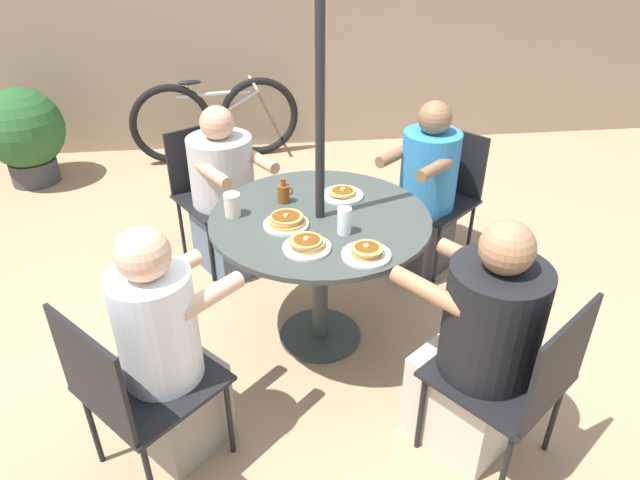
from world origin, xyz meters
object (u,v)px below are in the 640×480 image
at_px(pancake_plate_c, 367,253).
at_px(potted_shrub, 24,133).
at_px(pancake_plate_a, 286,221).
at_px(pancake_plate_b, 342,194).
at_px(patio_chair_east, 439,190).
at_px(coffee_cup, 232,205).
at_px(diner_south, 227,199).
at_px(diner_west, 168,357).
at_px(drinking_glass_a, 344,221).
at_px(patio_table, 320,237).
at_px(bicycle, 216,120).
at_px(syrup_bottle, 284,193).
at_px(patio_chair_south, 212,186).
at_px(diner_east, 424,198).
at_px(patio_chair_west, 131,385).
at_px(patio_chair_north, 519,376).
at_px(diner_north, 479,352).
at_px(pancake_plate_d, 307,245).

xyz_separation_m(pancake_plate_c, potted_shrub, (-2.34, 2.66, -0.34)).
xyz_separation_m(pancake_plate_a, pancake_plate_b, (0.31, 0.27, -0.01)).
xyz_separation_m(patio_chair_east, coffee_cup, (-1.28, -0.68, 0.32)).
bearing_deg(pancake_plate_a, diner_south, 110.36).
relative_size(pancake_plate_a, coffee_cup, 1.88).
height_order(diner_west, drinking_glass_a, diner_west).
distance_m(patio_table, drinking_glass_a, 0.27).
bearing_deg(drinking_glass_a, pancake_plate_c, -72.72).
bearing_deg(patio_chair_east, bicycle, -2.20).
bearing_deg(potted_shrub, pancake_plate_b, -41.80).
bearing_deg(syrup_bottle, patio_chair_south, 118.32).
relative_size(diner_east, diner_south, 1.04).
bearing_deg(coffee_cup, diner_south, 95.56).
relative_size(pancake_plate_b, pancake_plate_c, 1.00).
bearing_deg(diner_east, patio_table, 90.00).
height_order(pancake_plate_a, drinking_glass_a, drinking_glass_a).
relative_size(diner_east, drinking_glass_a, 8.65).
bearing_deg(patio_chair_west, patio_chair_north, 41.77).
relative_size(diner_north, patio_chair_east, 1.31).
xyz_separation_m(patio_chair_south, diner_south, (0.10, -0.15, -0.02)).
height_order(patio_chair_north, pancake_plate_c, patio_chair_north).
bearing_deg(syrup_bottle, pancake_plate_c, -59.75).
distance_m(patio_chair_north, syrup_bottle, 1.40).
bearing_deg(patio_table, patio_chair_east, 40.74).
xyz_separation_m(diner_east, bicycle, (-1.36, 1.99, -0.13)).
bearing_deg(syrup_bottle, bicycle, 100.95).
relative_size(patio_chair_north, diner_west, 0.77).
bearing_deg(patio_chair_west, drinking_glass_a, 80.06).
relative_size(patio_chair_south, pancake_plate_a, 3.97).
relative_size(patio_chair_north, diner_east, 0.78).
relative_size(patio_chair_east, coffee_cup, 7.46).
distance_m(patio_chair_east, coffee_cup, 1.48).
relative_size(patio_table, patio_chair_west, 1.27).
bearing_deg(patio_chair_north, coffee_cup, 101.96).
relative_size(patio_table, diner_east, 0.98).
bearing_deg(patio_chair_west, syrup_bottle, 101.93).
bearing_deg(pancake_plate_b, patio_chair_west, -134.65).
bearing_deg(diner_south, patio_chair_west, 46.81).
relative_size(patio_chair_west, bicycle, 0.57).
relative_size(diner_south, bicycle, 0.71).
distance_m(diner_east, potted_shrub, 3.34).
bearing_deg(pancake_plate_d, diner_south, 110.17).
height_order(pancake_plate_a, pancake_plate_b, pancake_plate_a).
xyz_separation_m(pancake_plate_b, pancake_plate_d, (-0.23, -0.49, 0.01)).
bearing_deg(diner_south, pancake_plate_b, 104.80).
height_order(pancake_plate_d, drinking_glass_a, drinking_glass_a).
relative_size(pancake_plate_d, coffee_cup, 1.88).
xyz_separation_m(diner_east, patio_chair_west, (-1.54, -1.40, -0.01)).
distance_m(drinking_glass_a, bicycle, 2.91).
height_order(diner_south, pancake_plate_b, diner_south).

